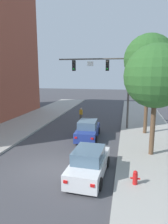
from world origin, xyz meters
name	(u,v)px	position (x,y,z in m)	size (l,w,h in m)	color
ground_plane	(48,168)	(0.00, 0.00, 0.00)	(120.00, 120.00, 0.00)	#424247
sidewalk_right	(163,179)	(6.50, 0.00, 0.07)	(5.00, 60.00, 0.15)	#A8A59E
traffic_signal_mast	(108,75)	(2.57, 9.66, 5.37)	(7.13, 0.38, 7.50)	#514C47
car_lead_blue	(88,130)	(1.26, 6.08, 0.72)	(1.97, 4.31, 1.60)	navy
car_following_white	(89,163)	(2.56, -0.31, 0.72)	(1.98, 4.31, 1.60)	silver
pedestrian_crossing_road	(81,114)	(-0.68, 11.92, 0.91)	(0.36, 0.22, 1.64)	brown
fire_hydrant	(135,177)	(5.01, -0.95, 0.51)	(0.48, 0.24, 0.72)	red
street_tree_nearest	(156,76)	(6.21, 3.18, 5.38)	(4.08, 4.08, 7.29)	brown
street_tree_second	(149,60)	(6.21, 8.26, 6.73)	(4.33, 4.33, 8.77)	brown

